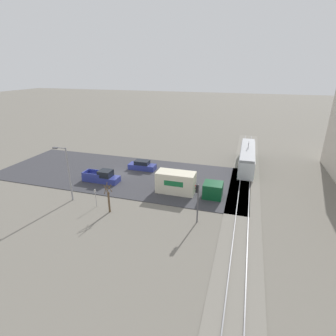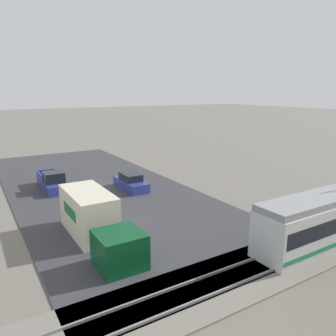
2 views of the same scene
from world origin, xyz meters
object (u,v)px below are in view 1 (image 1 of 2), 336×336
object	(u,v)px
box_truck	(185,184)
no_parking_sign	(96,196)
pickup_truck	(102,177)
street_lamp_near_crossing	(67,170)
light_rail_tram	(247,157)
sedan_car_0	(142,166)
traffic_light_pole	(197,198)
street_tree	(109,199)

from	to	relation	value
box_truck	no_parking_sign	xyz separation A→B (m)	(6.95, -9.94, 0.02)
pickup_truck	street_lamp_near_crossing	world-z (taller)	street_lamp_near_crossing
box_truck	street_lamp_near_crossing	distance (m)	15.81
box_truck	pickup_truck	bearing A→B (deg)	-90.94
street_lamp_near_crossing	light_rail_tram	bearing A→B (deg)	132.38
light_rail_tram	sedan_car_0	bearing A→B (deg)	-67.72
light_rail_tram	no_parking_sign	size ratio (longest dim) A/B	5.75
box_truck	street_lamp_near_crossing	bearing A→B (deg)	-66.04
box_truck	street_lamp_near_crossing	size ratio (longest dim) A/B	1.26
traffic_light_pole	box_truck	bearing A→B (deg)	-155.66
sedan_car_0	street_lamp_near_crossing	bearing A→B (deg)	-20.42
street_lamp_near_crossing	traffic_light_pole	bearing A→B (deg)	88.39
no_parking_sign	light_rail_tram	bearing A→B (deg)	139.33
box_truck	no_parking_sign	world-z (taller)	box_truck
pickup_truck	sedan_car_0	size ratio (longest dim) A/B	1.22
street_lamp_near_crossing	no_parking_sign	bearing A→B (deg)	81.51
box_truck	traffic_light_pole	world-z (taller)	traffic_light_pole
light_rail_tram	pickup_truck	bearing A→B (deg)	-57.11
pickup_truck	traffic_light_pole	size ratio (longest dim) A/B	1.22
traffic_light_pole	street_lamp_near_crossing	distance (m)	17.34
street_lamp_near_crossing	no_parking_sign	distance (m)	5.16
pickup_truck	street_lamp_near_crossing	xyz separation A→B (m)	(6.53, -0.92, 3.50)
sedan_car_0	street_lamp_near_crossing	distance (m)	14.58
light_rail_tram	street_lamp_near_crossing	bearing A→B (deg)	-47.62
box_truck	traffic_light_pole	xyz separation A→B (m)	(6.80, 3.08, 1.65)
pickup_truck	no_parking_sign	distance (m)	7.95
street_tree	street_lamp_near_crossing	world-z (taller)	street_lamp_near_crossing
light_rail_tram	street_tree	distance (m)	26.85
traffic_light_pole	no_parking_sign	xyz separation A→B (m)	(0.15, -13.01, -1.63)
box_truck	street_lamp_near_crossing	xyz separation A→B (m)	(6.31, -14.21, 2.83)
light_rail_tram	street_lamp_near_crossing	xyz separation A→B (m)	(20.38, -22.33, 2.62)
street_tree	no_parking_sign	distance (m)	2.42
sedan_car_0	traffic_light_pole	bearing A→B (deg)	41.98
box_truck	street_tree	world-z (taller)	street_tree
street_tree	sedan_car_0	bearing A→B (deg)	-173.62
light_rail_tram	pickup_truck	distance (m)	25.51
pickup_truck	street_tree	world-z (taller)	street_tree
sedan_car_0	no_parking_sign	world-z (taller)	no_parking_sign
box_truck	sedan_car_0	size ratio (longest dim) A/B	1.95
box_truck	pickup_truck	size ratio (longest dim) A/B	1.60
light_rail_tram	sedan_car_0	world-z (taller)	light_rail_tram
sedan_car_0	box_truck	bearing A→B (deg)	53.23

